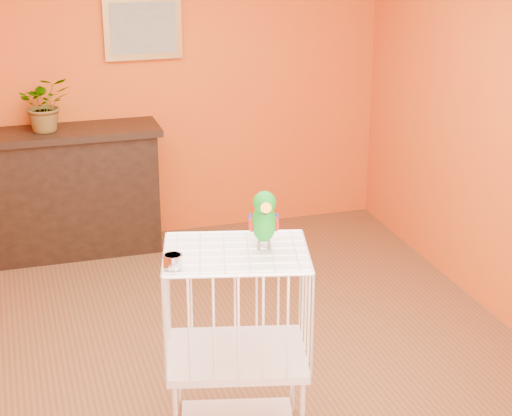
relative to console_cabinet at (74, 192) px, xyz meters
name	(u,v)px	position (x,y,z in m)	size (l,w,h in m)	color
ground	(216,361)	(0.65, -2.01, -0.52)	(4.50, 4.50, 0.00)	brown
room_shell	(212,114)	(0.65, -2.01, 1.07)	(4.50, 4.50, 4.50)	#C65712
console_cabinet	(74,192)	(0.00, 0.00, 0.00)	(1.39, 0.50, 1.03)	black
potted_plant	(45,110)	(-0.16, 0.01, 0.68)	(0.38, 0.43, 0.33)	#26722D
framed_picture	(143,28)	(0.65, 0.21, 1.23)	(0.62, 0.04, 0.50)	#A17A39
birdcage	(237,345)	(0.56, -2.83, 0.05)	(0.81, 0.69, 1.09)	white
feed_cup	(173,261)	(0.22, -2.93, 0.61)	(0.09, 0.09, 0.06)	silver
parrot	(264,219)	(0.70, -2.83, 0.73)	(0.16, 0.29, 0.32)	#59544C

